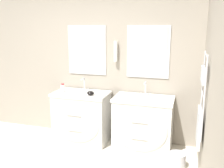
# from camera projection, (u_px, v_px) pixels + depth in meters

# --- Properties ---
(wall_back) EXTENTS (5.10, 0.14, 2.60)m
(wall_back) POSITION_uv_depth(u_px,v_px,m) (97.00, 63.00, 4.30)
(wall_back) COLOR #9E9384
(wall_back) RESTS_ON ground_plane
(wall_right) EXTENTS (0.13, 3.89, 2.60)m
(wall_right) POSITION_uv_depth(u_px,v_px,m) (211.00, 84.00, 2.78)
(wall_right) COLOR #9E9384
(wall_right) RESTS_ON ground_plane
(vanity_left) EXTENTS (0.92, 0.60, 0.85)m
(vanity_left) POSITION_uv_depth(u_px,v_px,m) (81.00, 117.00, 4.21)
(vanity_left) COLOR silver
(vanity_left) RESTS_ON ground_plane
(vanity_right) EXTENTS (0.92, 0.60, 0.85)m
(vanity_right) POSITION_uv_depth(u_px,v_px,m) (143.00, 124.00, 3.91)
(vanity_right) COLOR silver
(vanity_right) RESTS_ON ground_plane
(faucet_left) EXTENTS (0.17, 0.14, 0.23)m
(faucet_left) POSITION_uv_depth(u_px,v_px,m) (84.00, 84.00, 4.24)
(faucet_left) COLOR silver
(faucet_left) RESTS_ON vanity_left
(faucet_right) EXTENTS (0.17, 0.14, 0.23)m
(faucet_right) POSITION_uv_depth(u_px,v_px,m) (145.00, 89.00, 3.94)
(faucet_right) COLOR silver
(faucet_right) RESTS_ON vanity_right
(toiletry_bottle) EXTENTS (0.07, 0.07, 0.16)m
(toiletry_bottle) POSITION_uv_depth(u_px,v_px,m) (63.00, 88.00, 4.13)
(toiletry_bottle) COLOR silver
(toiletry_bottle) RESTS_ON vanity_left
(amenity_bowl) EXTENTS (0.11, 0.11, 0.07)m
(amenity_bowl) POSITION_uv_depth(u_px,v_px,m) (91.00, 93.00, 3.98)
(amenity_bowl) COLOR black
(amenity_bowl) RESTS_ON vanity_left
(soap_dish) EXTENTS (0.10, 0.07, 0.04)m
(soap_dish) POSITION_uv_depth(u_px,v_px,m) (127.00, 97.00, 3.82)
(soap_dish) COLOR white
(soap_dish) RESTS_ON vanity_right
(waste_bin) EXTENTS (0.23, 0.23, 0.21)m
(waste_bin) POSITION_uv_depth(u_px,v_px,m) (177.00, 160.00, 3.46)
(waste_bin) COLOR #B7B7BC
(waste_bin) RESTS_ON ground_plane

